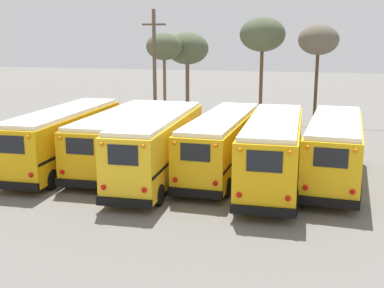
{
  "coord_description": "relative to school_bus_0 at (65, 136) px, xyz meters",
  "views": [
    {
      "loc": [
        6.44,
        -23.71,
        7.09
      ],
      "look_at": [
        0.0,
        -0.1,
        1.65
      ],
      "focal_mm": 45.0,
      "sensor_mm": 36.0,
      "label": 1
    }
  ],
  "objects": [
    {
      "name": "bare_tree_2",
      "position": [
        0.64,
        15.45,
        4.53
      ],
      "size": [
        3.0,
        3.0,
        7.47
      ],
      "color": "brown",
      "rests_on": "ground"
    },
    {
      "name": "school_bus_0",
      "position": [
        0.0,
        0.0,
        0.0
      ],
      "size": [
        3.07,
        10.68,
        3.24
      ],
      "color": "#EAAA0F",
      "rests_on": "ground"
    },
    {
      "name": "school_bus_3",
      "position": [
        8.56,
        1.28,
        -0.08
      ],
      "size": [
        2.65,
        10.75,
        3.09
      ],
      "color": "yellow",
      "rests_on": "ground"
    },
    {
      "name": "utility_pole",
      "position": [
        1.34,
        11.03,
        2.97
      ],
      "size": [
        1.8,
        0.27,
        9.11
      ],
      "color": "brown",
      "rests_on": "ground"
    },
    {
      "name": "ground_plane",
      "position": [
        7.14,
        0.53,
        -1.76
      ],
      "size": [
        160.0,
        160.0,
        0.0
      ],
      "primitive_type": "plane",
      "color": "#66635E"
    },
    {
      "name": "bare_tree_1",
      "position": [
        1.88,
        18.14,
        4.33
      ],
      "size": [
        3.72,
        3.72,
        7.54
      ],
      "color": "brown",
      "rests_on": "ground"
    },
    {
      "name": "school_bus_1",
      "position": [
        2.85,
        1.31,
        -0.1
      ],
      "size": [
        2.97,
        11.04,
        3.04
      ],
      "color": "#EAAA0F",
      "rests_on": "ground"
    },
    {
      "name": "bare_tree_0",
      "position": [
        13.03,
        15.15,
        5.08
      ],
      "size": [
        3.04,
        3.04,
        8.05
      ],
      "color": "#473323",
      "rests_on": "ground"
    },
    {
      "name": "school_bus_4",
      "position": [
        11.42,
        -0.45,
        0.06
      ],
      "size": [
        2.91,
        10.41,
        3.34
      ],
      "color": "#EAAA0F",
      "rests_on": "ground"
    },
    {
      "name": "school_bus_2",
      "position": [
        5.71,
        -0.67,
        0.03
      ],
      "size": [
        2.95,
        10.77,
        3.32
      ],
      "color": "yellow",
      "rests_on": "ground"
    },
    {
      "name": "bare_tree_3",
      "position": [
        8.61,
        16.59,
        5.51
      ],
      "size": [
        3.67,
        3.67,
        8.71
      ],
      "color": "brown",
      "rests_on": "ground"
    },
    {
      "name": "school_bus_5",
      "position": [
        14.27,
        1.01,
        -0.01
      ],
      "size": [
        2.98,
        10.0,
        3.2
      ],
      "color": "yellow",
      "rests_on": "ground"
    },
    {
      "name": "fence_line",
      "position": [
        7.14,
        8.42,
        -0.77
      ],
      "size": [
        22.33,
        0.06,
        1.42
      ],
      "color": "#939399",
      "rests_on": "ground"
    }
  ]
}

